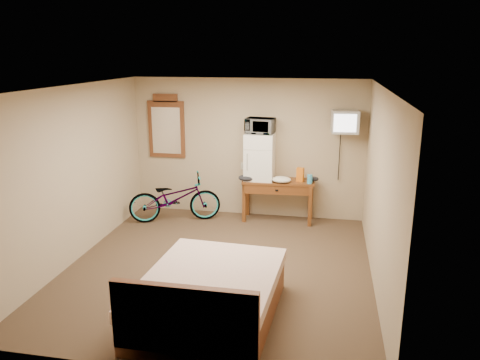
{
  "coord_description": "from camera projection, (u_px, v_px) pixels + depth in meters",
  "views": [
    {
      "loc": [
        1.42,
        -5.9,
        2.93
      ],
      "look_at": [
        0.16,
        0.71,
        1.09
      ],
      "focal_mm": 35.0,
      "sensor_mm": 36.0,
      "label": 1
    }
  ],
  "objects": [
    {
      "name": "room",
      "position": [
        218.0,
        182.0,
        6.29
      ],
      "size": [
        4.6,
        4.64,
        2.5
      ],
      "color": "#443322",
      "rests_on": "ground"
    },
    {
      "name": "desk",
      "position": [
        278.0,
        188.0,
        8.25
      ],
      "size": [
        1.29,
        0.56,
        0.75
      ],
      "color": "brown",
      "rests_on": "floor"
    },
    {
      "name": "mini_fridge",
      "position": [
        260.0,
        156.0,
        8.22
      ],
      "size": [
        0.51,
        0.5,
        0.82
      ],
      "color": "white",
      "rests_on": "desk"
    },
    {
      "name": "microwave",
      "position": [
        260.0,
        126.0,
        8.08
      ],
      "size": [
        0.52,
        0.39,
        0.27
      ],
      "primitive_type": "imported",
      "rotation": [
        0.0,
        0.0,
        -0.13
      ],
      "color": "white",
      "rests_on": "mini_fridge"
    },
    {
      "name": "snack_bag",
      "position": [
        300.0,
        175.0,
        8.14
      ],
      "size": [
        0.14,
        0.11,
        0.25
      ],
      "primitive_type": "cube",
      "rotation": [
        0.0,
        0.0,
        -0.33
      ],
      "color": "orange",
      "rests_on": "desk"
    },
    {
      "name": "blue_cup",
      "position": [
        310.0,
        179.0,
        8.02
      ],
      "size": [
        0.09,
        0.09,
        0.16
      ],
      "primitive_type": "cylinder",
      "color": "#3FA5D6",
      "rests_on": "desk"
    },
    {
      "name": "cloth_cream",
      "position": [
        281.0,
        180.0,
        8.09
      ],
      "size": [
        0.34,
        0.26,
        0.1
      ],
      "primitive_type": "ellipsoid",
      "color": "white",
      "rests_on": "desk"
    },
    {
      "name": "cloth_dark_a",
      "position": [
        247.0,
        178.0,
        8.18
      ],
      "size": [
        0.29,
        0.22,
        0.11
      ],
      "primitive_type": "ellipsoid",
      "color": "black",
      "rests_on": "desk"
    },
    {
      "name": "cloth_dark_b",
      "position": [
        314.0,
        179.0,
        8.18
      ],
      "size": [
        0.17,
        0.14,
        0.08
      ],
      "primitive_type": "ellipsoid",
      "color": "black",
      "rests_on": "desk"
    },
    {
      "name": "crt_television",
      "position": [
        345.0,
        122.0,
        7.75
      ],
      "size": [
        0.46,
        0.57,
        0.38
      ],
      "color": "black",
      "rests_on": "room"
    },
    {
      "name": "wall_mirror",
      "position": [
        166.0,
        127.0,
        8.63
      ],
      "size": [
        0.69,
        0.04,
        1.17
      ],
      "color": "brown",
      "rests_on": "room"
    },
    {
      "name": "bicycle",
      "position": [
        175.0,
        198.0,
        8.31
      ],
      "size": [
        1.71,
        1.09,
        0.85
      ],
      "primitive_type": "imported",
      "rotation": [
        0.0,
        0.0,
        1.92
      ],
      "color": "black",
      "rests_on": "floor"
    },
    {
      "name": "bed",
      "position": [
        208.0,
        297.0,
        5.2
      ],
      "size": [
        1.55,
        1.99,
        0.9
      ],
      "color": "brown",
      "rests_on": "floor"
    }
  ]
}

